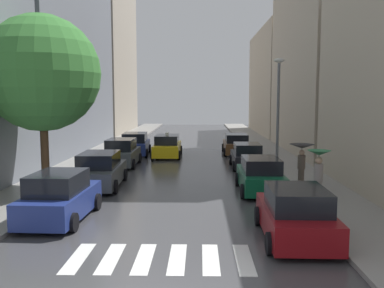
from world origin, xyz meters
The scene contains 21 objects.
ground_plane centered at (0.00, 24.00, -0.02)m, with size 28.00×72.00×0.04m, color #3C3C3F.
sidewalk_left centered at (-6.50, 24.00, 0.07)m, with size 3.00×72.00×0.15m, color gray.
sidewalk_right centered at (6.50, 24.00, 0.07)m, with size 3.00×72.00×0.15m, color gray.
crosswalk_stripes centered at (0.00, 3.16, 0.01)m, with size 4.95×2.20×0.01m.
building_left_mid centered at (-11.00, 25.95, 9.22)m, with size 6.00×19.31×18.44m, color slate.
building_left_far centered at (-11.00, 44.57, 10.48)m, with size 6.00×16.16×20.95m, color #9E9384.
building_right_mid centered at (11.00, 25.38, 11.05)m, with size 6.00×15.61×22.09m, color #B2A38C.
building_right_far centered at (11.00, 42.59, 6.12)m, with size 6.00×17.91×12.24m, color #B2A38C.
parked_car_left_nearest centered at (-3.91, 6.70, 0.81)m, with size 2.17×4.18×1.74m.
parked_car_left_second centered at (-3.80, 12.21, 0.80)m, with size 2.23×4.53×1.72m.
parked_car_left_third centered at (-3.93, 18.54, 0.81)m, with size 2.09×4.07×1.75m.
parked_car_left_fourth centered at (-3.86, 23.74, 0.80)m, with size 2.28×4.40×1.70m.
parked_car_right_nearest centered at (3.99, 4.80, 0.77)m, with size 2.19×4.14×1.64m.
parked_car_right_second centered at (3.85, 11.29, 0.76)m, with size 2.05×4.15×1.62m.
parked_car_right_third centered at (3.97, 17.82, 0.73)m, with size 1.99×4.07×1.56m.
parked_car_right_fourth centered at (3.87, 24.33, 0.74)m, with size 2.09×4.29×1.58m.
taxi_midroad centered at (-1.35, 22.79, 0.76)m, with size 2.08×4.65×1.81m.
pedestrian_foreground centered at (5.87, 11.91, 1.68)m, with size 1.17×1.17×2.01m.
pedestrian_near_tree centered at (5.76, 8.68, 1.63)m, with size 0.91×0.91×2.13m.
street_tree_left centered at (-6.06, 11.15, 5.43)m, with size 5.24×5.24×7.91m.
lamp_post_right centered at (5.55, 16.40, 3.88)m, with size 0.60×0.28×6.42m.
Camera 1 is at (1.05, -7.65, 4.33)m, focal length 38.93 mm.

